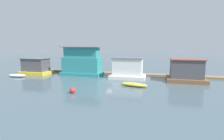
# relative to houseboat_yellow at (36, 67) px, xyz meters

# --- Properties ---
(ground_plane) EXTENTS (200.00, 200.00, 0.00)m
(ground_plane) POSITION_rel_houseboat_yellow_xyz_m (15.13, 0.45, -1.40)
(ground_plane) COLOR #475B66
(dock_walkway) EXTENTS (42.40, 1.95, 0.30)m
(dock_walkway) POSITION_rel_houseboat_yellow_xyz_m (15.13, 3.85, -1.25)
(dock_walkway) COLOR #846B4C
(dock_walkway) RESTS_ON ground_plane
(houseboat_yellow) EXTENTS (5.40, 3.69, 3.06)m
(houseboat_yellow) POSITION_rel_houseboat_yellow_xyz_m (0.00, 0.00, 0.00)
(houseboat_yellow) COLOR gold
(houseboat_yellow) RESTS_ON ground_plane
(houseboat_teal) EXTENTS (7.37, 3.30, 5.20)m
(houseboat_teal) POSITION_rel_houseboat_yellow_xyz_m (9.11, 0.92, 0.94)
(houseboat_teal) COLOR teal
(houseboat_teal) RESTS_ON ground_plane
(houseboat_white) EXTENTS (5.75, 3.58, 3.46)m
(houseboat_white) POSITION_rel_houseboat_yellow_xyz_m (17.64, 0.14, 0.19)
(houseboat_white) COLOR white
(houseboat_white) RESTS_ON ground_plane
(houseboat_brown) EXTENTS (5.62, 4.09, 3.46)m
(houseboat_brown) POSITION_rel_houseboat_yellow_xyz_m (26.61, -0.06, 0.19)
(houseboat_brown) COLOR brown
(houseboat_brown) RESTS_ON ground_plane
(dinghy_white) EXTENTS (3.35, 1.50, 0.47)m
(dinghy_white) POSITION_rel_houseboat_yellow_xyz_m (-1.26, -3.34, -1.16)
(dinghy_white) COLOR white
(dinghy_white) RESTS_ON ground_plane
(dinghy_yellow) EXTENTS (3.88, 1.87, 0.49)m
(dinghy_yellow) POSITION_rel_houseboat_yellow_xyz_m (19.39, -5.16, -1.16)
(dinghy_yellow) COLOR yellow
(dinghy_yellow) RESTS_ON ground_plane
(mooring_post_far_right) EXTENTS (0.31, 0.31, 1.27)m
(mooring_post_far_right) POSITION_rel_houseboat_yellow_xyz_m (18.17, 2.63, -0.77)
(mooring_post_far_right) COLOR brown
(mooring_post_far_right) RESTS_ON ground_plane
(buoy_red) EXTENTS (0.67, 0.67, 0.67)m
(buoy_red) POSITION_rel_houseboat_yellow_xyz_m (12.95, -10.28, -1.07)
(buoy_red) COLOR red
(buoy_red) RESTS_ON ground_plane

